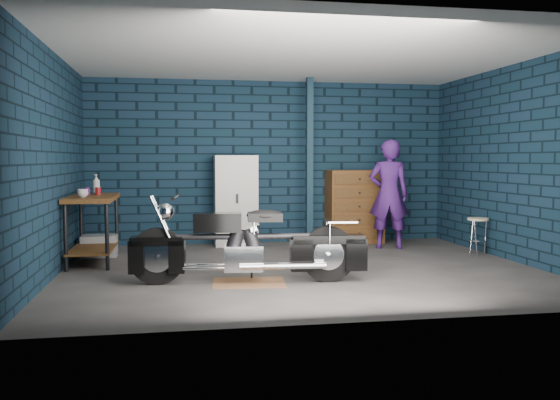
# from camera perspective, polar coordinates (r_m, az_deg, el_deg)

# --- Properties ---
(ground) EXTENTS (6.00, 6.00, 0.00)m
(ground) POSITION_cam_1_polar(r_m,az_deg,el_deg) (7.62, 2.04, -6.66)
(ground) COLOR #54504E
(ground) RESTS_ON ground
(room_walls) EXTENTS (6.02, 5.01, 2.71)m
(room_walls) POSITION_cam_1_polar(r_m,az_deg,el_deg) (8.05, 1.25, 7.51)
(room_walls) COLOR #102737
(room_walls) RESTS_ON ground
(support_post) EXTENTS (0.10, 0.10, 2.70)m
(support_post) POSITION_cam_1_polar(r_m,az_deg,el_deg) (9.51, 2.86, 3.63)
(support_post) COLOR #112938
(support_post) RESTS_ON ground
(workbench) EXTENTS (0.60, 1.40, 0.91)m
(workbench) POSITION_cam_1_polar(r_m,az_deg,el_deg) (8.43, -17.55, -2.70)
(workbench) COLOR brown
(workbench) RESTS_ON ground
(drip_mat) EXTENTS (0.87, 0.69, 0.01)m
(drip_mat) POSITION_cam_1_polar(r_m,az_deg,el_deg) (6.80, -3.01, -7.93)
(drip_mat) COLOR brown
(drip_mat) RESTS_ON ground
(motorcycle) EXTENTS (2.33, 0.84, 1.01)m
(motorcycle) POSITION_cam_1_polar(r_m,az_deg,el_deg) (6.72, -3.03, -3.77)
(motorcycle) COLOR black
(motorcycle) RESTS_ON ground
(person) EXTENTS (0.71, 0.56, 1.71)m
(person) POSITION_cam_1_polar(r_m,az_deg,el_deg) (9.43, 10.43, 0.55)
(person) COLOR #471D6E
(person) RESTS_ON ground
(storage_bin) EXTENTS (0.50, 0.35, 0.31)m
(storage_bin) POSITION_cam_1_polar(r_m,az_deg,el_deg) (8.95, -16.96, -4.24)
(storage_bin) COLOR #979A9F
(storage_bin) RESTS_ON ground
(locker) EXTENTS (0.68, 0.49, 1.46)m
(locker) POSITION_cam_1_polar(r_m,az_deg,el_deg) (9.63, -4.29, -0.05)
(locker) COLOR silver
(locker) RESTS_ON ground
(tool_chest) EXTENTS (0.91, 0.51, 1.22)m
(tool_chest) POSITION_cam_1_polar(r_m,az_deg,el_deg) (10.04, 7.21, -0.61)
(tool_chest) COLOR brown
(tool_chest) RESTS_ON ground
(shop_stool) EXTENTS (0.35, 0.35, 0.55)m
(shop_stool) POSITION_cam_1_polar(r_m,az_deg,el_deg) (9.15, 18.49, -3.34)
(shop_stool) COLOR beige
(shop_stool) RESTS_ON ground
(cup_a) EXTENTS (0.16, 0.16, 0.11)m
(cup_a) POSITION_cam_1_polar(r_m,az_deg,el_deg) (8.05, -18.47, 0.62)
(cup_a) COLOR beige
(cup_a) RESTS_ON workbench
(mug_purple) EXTENTS (0.10, 0.10, 0.11)m
(mug_purple) POSITION_cam_1_polar(r_m,az_deg,el_deg) (8.50, -18.09, 0.78)
(mug_purple) COLOR #56175C
(mug_purple) RESTS_ON workbench
(mug_red) EXTENTS (0.08, 0.08, 0.10)m
(mug_red) POSITION_cam_1_polar(r_m,az_deg,el_deg) (8.60, -17.10, 0.83)
(mug_red) COLOR #A11518
(mug_red) RESTS_ON workbench
(bottle) EXTENTS (0.14, 0.14, 0.28)m
(bottle) POSITION_cam_1_polar(r_m,az_deg,el_deg) (8.79, -17.26, 1.47)
(bottle) COLOR #979A9F
(bottle) RESTS_ON workbench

